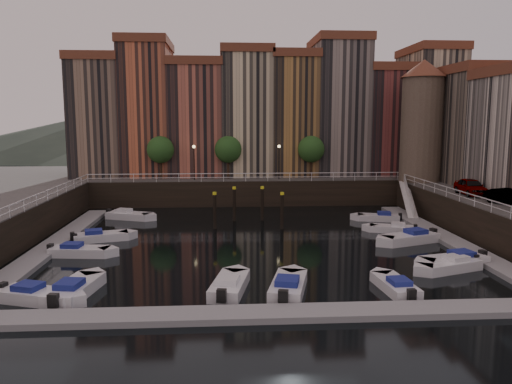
{
  "coord_description": "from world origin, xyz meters",
  "views": [
    {
      "loc": [
        -2.5,
        -41.42,
        10.07
      ],
      "look_at": [
        0.42,
        4.0,
        3.49
      ],
      "focal_mm": 35.0,
      "sensor_mm": 36.0,
      "label": 1
    }
  ],
  "objects": [
    {
      "name": "boat_right_4",
      "position": [
        13.13,
        7.11,
        0.33
      ],
      "size": [
        4.44,
        2.49,
        0.99
      ],
      "rotation": [
        0.0,
        0.0,
        2.9
      ],
      "color": "silver",
      "rests_on": "ground"
    },
    {
      "name": "railings",
      "position": [
        0.0,
        4.88,
        3.79
      ],
      "size": [
        36.08,
        34.04,
        0.52
      ],
      "color": "white",
      "rests_on": "ground"
    },
    {
      "name": "dock_left",
      "position": [
        -16.2,
        -1.0,
        0.17
      ],
      "size": [
        2.0,
        28.0,
        0.35
      ],
      "primitive_type": "cube",
      "color": "gray",
      "rests_on": "ground"
    },
    {
      "name": "promenade_trees",
      "position": [
        -1.33,
        18.2,
        6.58
      ],
      "size": [
        21.2,
        3.2,
        5.2
      ],
      "color": "black",
      "rests_on": "quay_far"
    },
    {
      "name": "quay_far",
      "position": [
        0.0,
        26.0,
        1.5
      ],
      "size": [
        80.0,
        20.0,
        3.0
      ],
      "primitive_type": "cube",
      "color": "black",
      "rests_on": "ground"
    },
    {
      "name": "boat_left_1",
      "position": [
        -13.44,
        -4.39,
        0.35
      ],
      "size": [
        4.67,
        2.15,
        1.05
      ],
      "rotation": [
        0.0,
        0.0,
        -0.12
      ],
      "color": "silver",
      "rests_on": "ground"
    },
    {
      "name": "mountains",
      "position": [
        1.72,
        110.0,
        7.92
      ],
      "size": [
        145.0,
        100.0,
        18.0
      ],
      "color": "#2D382D",
      "rests_on": "ground"
    },
    {
      "name": "car_b",
      "position": [
        20.98,
        -1.99,
        3.65
      ],
      "size": [
        2.56,
        4.21,
        1.31
      ],
      "primitive_type": "imported",
      "rotation": [
        0.0,
        0.0,
        0.32
      ],
      "color": "gray",
      "rests_on": "quay_right"
    },
    {
      "name": "ground",
      "position": [
        0.0,
        0.0,
        0.0
      ],
      "size": [
        200.0,
        200.0,
        0.0
      ],
      "primitive_type": "plane",
      "color": "black",
      "rests_on": "ground"
    },
    {
      "name": "boat_left_2",
      "position": [
        -12.99,
        0.28,
        0.36
      ],
      "size": [
        4.75,
        2.82,
        1.06
      ],
      "rotation": [
        0.0,
        0.0,
        0.28
      ],
      "color": "silver",
      "rests_on": "ground"
    },
    {
      "name": "boat_right_2",
      "position": [
        12.85,
        -2.06,
        0.4
      ],
      "size": [
        5.3,
        3.47,
        1.2
      ],
      "rotation": [
        0.0,
        0.0,
        3.5
      ],
      "color": "silver",
      "rests_on": "ground"
    },
    {
      "name": "gangway",
      "position": [
        17.1,
        10.0,
        1.92
      ],
      "size": [
        2.78,
        8.32,
        3.73
      ],
      "color": "white",
      "rests_on": "ground"
    },
    {
      "name": "boat_near_3",
      "position": [
        7.6,
        -13.59,
        0.34
      ],
      "size": [
        1.93,
        4.4,
        0.99
      ],
      "rotation": [
        0.0,
        0.0,
        1.66
      ],
      "color": "silver",
      "rests_on": "ground"
    },
    {
      "name": "dock_near",
      "position": [
        0.0,
        -17.0,
        0.17
      ],
      "size": [
        30.0,
        2.0,
        0.35
      ],
      "primitive_type": "cube",
      "color": "gray",
      "rests_on": "ground"
    },
    {
      "name": "corner_tower",
      "position": [
        20.0,
        14.5,
        10.19
      ],
      "size": [
        5.2,
        5.2,
        13.8
      ],
      "color": "#6B5B4C",
      "rests_on": "quay_right"
    },
    {
      "name": "boat_near_0",
      "position": [
        -11.21,
        -13.18,
        0.39
      ],
      "size": [
        2.58,
        5.12,
        1.15
      ],
      "rotation": [
        0.0,
        0.0,
        1.4
      ],
      "color": "silver",
      "rests_on": "ground"
    },
    {
      "name": "street_lamps",
      "position": [
        -1.0,
        17.2,
        5.9
      ],
      "size": [
        10.36,
        0.36,
        4.18
      ],
      "color": "black",
      "rests_on": "quay_far"
    },
    {
      "name": "boat_near_1",
      "position": [
        -2.26,
        -13.02,
        0.38
      ],
      "size": [
        2.64,
        5.0,
        1.12
      ],
      "rotation": [
        0.0,
        0.0,
        1.37
      ],
      "color": "silver",
      "rests_on": "ground"
    },
    {
      "name": "car_a",
      "position": [
        20.57,
        3.44,
        3.78
      ],
      "size": [
        2.19,
        4.72,
        1.56
      ],
      "primitive_type": "imported",
      "rotation": [
        0.0,
        0.0,
        -0.08
      ],
      "color": "gray",
      "rests_on": "quay_right"
    },
    {
      "name": "dock_right",
      "position": [
        16.2,
        -1.0,
        0.17
      ],
      "size": [
        2.0,
        28.0,
        0.35
      ],
      "primitive_type": "cube",
      "color": "gray",
      "rests_on": "ground"
    },
    {
      "name": "boat_left_3",
      "position": [
        -12.99,
        0.24,
        0.32
      ],
      "size": [
        4.25,
        2.8,
        0.96
      ],
      "rotation": [
        0.0,
        0.0,
        0.36
      ],
      "color": "silver",
      "rests_on": "ground"
    },
    {
      "name": "boat_left_4",
      "position": [
        -12.39,
        9.6,
        0.37
      ],
      "size": [
        4.92,
        3.24,
        1.11
      ],
      "rotation": [
        0.0,
        0.0,
        -0.36
      ],
      "color": "silver",
      "rests_on": "ground"
    },
    {
      "name": "far_terrace",
      "position": [
        3.31,
        23.5,
        10.95
      ],
      "size": [
        48.7,
        10.3,
        17.5
      ],
      "color": "#886C56",
      "rests_on": "quay_far"
    },
    {
      "name": "boat_right_0",
      "position": [
        12.68,
        -9.78,
        0.36
      ],
      "size": [
        4.77,
        3.09,
        1.07
      ],
      "rotation": [
        0.0,
        0.0,
        3.49
      ],
      "color": "silver",
      "rests_on": "ground"
    },
    {
      "name": "boat_left_0",
      "position": [
        -13.05,
        -13.96,
        0.37
      ],
      "size": [
        4.85,
        3.06,
        1.09
      ],
      "rotation": [
        0.0,
        0.0,
        -0.33
      ],
      "color": "silver",
      "rests_on": "ground"
    },
    {
      "name": "boat_near_2",
      "position": [
        1.2,
        -13.43,
        0.39
      ],
      "size": [
        2.93,
        5.2,
        1.16
      ],
      "rotation": [
        0.0,
        0.0,
        1.33
      ],
      "color": "silver",
      "rests_on": "ground"
    },
    {
      "name": "boat_right_3",
      "position": [
        12.76,
        1.93,
        0.32
      ],
      "size": [
        4.23,
        2.59,
        0.95
      ],
      "rotation": [
        0.0,
        0.0,
        2.84
      ],
      "color": "silver",
      "rests_on": "ground"
    },
    {
      "name": "mooring_pilings",
      "position": [
        -0.19,
        6.04,
        1.65
      ],
      "size": [
        6.6,
        4.56,
        3.78
      ],
      "color": "black",
      "rests_on": "ground"
    },
    {
      "name": "boat_right_1",
      "position": [
        13.47,
        -8.81,
        0.38
      ],
      "size": [
        5.08,
        2.86,
        1.14
      ],
      "rotation": [
        0.0,
        0.0,
        3.38
      ],
      "color": "silver",
      "rests_on": "ground"
    }
  ]
}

